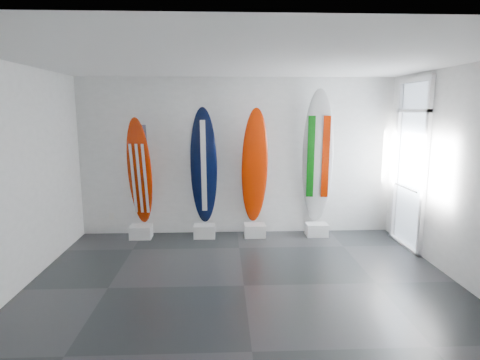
{
  "coord_description": "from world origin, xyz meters",
  "views": [
    {
      "loc": [
        -0.28,
        -5.2,
        2.38
      ],
      "look_at": [
        0.01,
        1.4,
        1.24
      ],
      "focal_mm": 30.1,
      "sensor_mm": 36.0,
      "label": 1
    }
  ],
  "objects_px": {
    "surfboard_usa": "(140,172)",
    "surfboard_swiss": "(255,167)",
    "surfboard_navy": "(204,167)",
    "surfboard_italy": "(318,157)"
  },
  "relations": [
    {
      "from": "surfboard_usa",
      "to": "surfboard_swiss",
      "type": "relative_size",
      "value": 0.92
    },
    {
      "from": "surfboard_navy",
      "to": "surfboard_swiss",
      "type": "distance_m",
      "value": 0.96
    },
    {
      "from": "surfboard_usa",
      "to": "surfboard_italy",
      "type": "relative_size",
      "value": 0.8
    },
    {
      "from": "surfboard_swiss",
      "to": "surfboard_usa",
      "type": "bearing_deg",
      "value": 174.3
    },
    {
      "from": "surfboard_usa",
      "to": "surfboard_navy",
      "type": "xyz_separation_m",
      "value": [
        1.19,
        0.0,
        0.09
      ]
    },
    {
      "from": "surfboard_navy",
      "to": "surfboard_italy",
      "type": "relative_size",
      "value": 0.87
    },
    {
      "from": "surfboard_swiss",
      "to": "surfboard_italy",
      "type": "height_order",
      "value": "surfboard_italy"
    },
    {
      "from": "surfboard_navy",
      "to": "surfboard_swiss",
      "type": "relative_size",
      "value": 1.0
    },
    {
      "from": "surfboard_usa",
      "to": "surfboard_swiss",
      "type": "bearing_deg",
      "value": 8.44
    },
    {
      "from": "surfboard_usa",
      "to": "surfboard_italy",
      "type": "distance_m",
      "value": 3.36
    }
  ]
}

